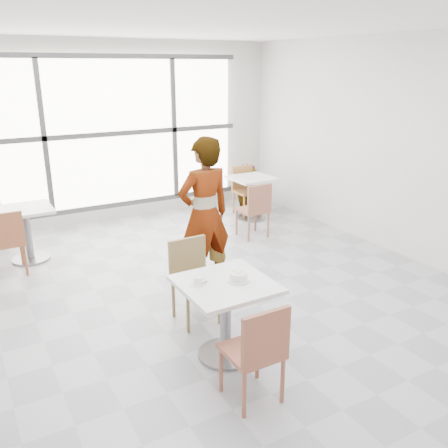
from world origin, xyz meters
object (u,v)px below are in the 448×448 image
oatmeal_bowl (239,276)px  bg_table_left (27,227)px  bg_table_right (252,192)px  bg_chair_right_far (245,187)px  main_table (226,305)px  person (204,215)px  plant_right (250,187)px  coffee_cup (198,281)px  bg_chair_left_near (6,239)px  chair_near (258,348)px  bg_chair_right_near (255,207)px  chair_far (192,274)px

oatmeal_bowl → bg_table_left: 3.64m
bg_table_right → bg_chair_right_far: size_ratio=0.86×
main_table → person: (0.51, 1.38, 0.40)m
bg_table_left → plant_right: (3.99, 0.57, -0.07)m
bg_table_left → bg_table_right: size_ratio=1.00×
coffee_cup → plant_right: plant_right is taller
bg_table_left → bg_chair_left_near: size_ratio=0.86×
person → bg_table_right: (1.97, 2.02, -0.43)m
main_table → chair_near: (-0.11, -0.69, -0.02)m
bg_chair_right_near → bg_table_right: bearing=-119.3°
bg_table_right → main_table: bearing=-126.1°
bg_chair_left_near → plant_right: bearing=-166.8°
coffee_cup → main_table: bearing=-21.8°
coffee_cup → person: person is taller
coffee_cup → bg_chair_left_near: bearing=114.6°
bg_chair_left_near → bg_chair_right_far: same height
coffee_cup → bg_table_right: coffee_cup is taller
main_table → bg_table_left: bearing=109.9°
bg_table_left → bg_chair_right_near: 3.31m
coffee_cup → bg_table_left: 3.42m
oatmeal_bowl → bg_chair_right_far: 4.46m
bg_table_right → bg_chair_right_near: (-0.48, -0.85, 0.01)m
bg_chair_left_near → bg_table_left: bearing=-125.2°
main_table → coffee_cup: bearing=158.2°
oatmeal_bowl → main_table: bearing=169.5°
oatmeal_bowl → plant_right: size_ratio=0.25×
main_table → person: 1.52m
bg_chair_right_far → chair_far: bearing=-130.4°
bg_chair_left_near → bg_chair_right_far: bearing=-168.9°
chair_far → coffee_cup: bearing=-111.4°
oatmeal_bowl → bg_chair_left_near: (-1.64, 2.94, -0.29)m
bg_chair_left_near → bg_table_right: bearing=-173.1°
chair_near → chair_far: (0.16, 1.49, 0.00)m
main_table → chair_far: size_ratio=0.92×
plant_right → bg_chair_right_far: bearing=-138.3°
bg_chair_right_far → bg_table_right: bearing=-101.4°
chair_far → coffee_cup: (-0.28, -0.71, 0.28)m
chair_far → bg_table_left: chair_far is taller
coffee_cup → bg_table_left: bearing=106.9°
oatmeal_bowl → bg_table_left: size_ratio=0.28×
bg_chair_left_near → chair_far: bearing=126.5°
chair_near → plant_right: 5.44m
plant_right → bg_table_left: bearing=-171.8°
chair_far → bg_table_right: bearing=47.0°
chair_near → plant_right: size_ratio=1.04×
bg_table_left → person: bearing=-48.8°
chair_near → bg_table_left: bearing=-74.7°
chair_far → bg_chair_left_near: size_ratio=1.00×
bg_table_right → bg_chair_right_far: (0.06, 0.32, 0.01)m
coffee_cup → plant_right: bearing=52.0°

